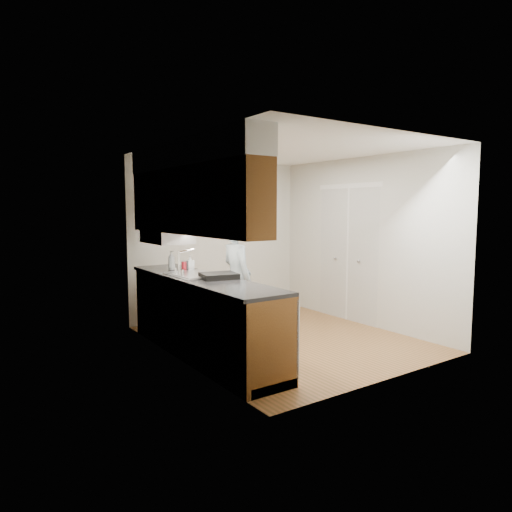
{
  "coord_description": "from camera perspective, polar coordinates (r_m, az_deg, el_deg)",
  "views": [
    {
      "loc": [
        -3.66,
        -4.71,
        1.74
      ],
      "look_at": [
        -0.27,
        0.25,
        1.11
      ],
      "focal_mm": 32.0,
      "sensor_mm": 36.0,
      "label": 1
    }
  ],
  "objects": [
    {
      "name": "soda_can",
      "position": [
        5.93,
        -8.99,
        -1.28
      ],
      "size": [
        0.08,
        0.08,
        0.12
      ],
      "primitive_type": "cylinder",
      "rotation": [
        0.0,
        0.0,
        0.3
      ],
      "color": "#AD1D29",
      "rests_on": "counter"
    },
    {
      "name": "counter",
      "position": [
        5.45,
        -6.64,
        -7.33
      ],
      "size": [
        0.64,
        2.8,
        1.3
      ],
      "color": "brown",
      "rests_on": "floor"
    },
    {
      "name": "upper_cabinets",
      "position": [
        5.3,
        -8.34,
        8.17
      ],
      "size": [
        0.47,
        2.8,
        1.21
      ],
      "color": "brown",
      "rests_on": "wall_left"
    },
    {
      "name": "floor",
      "position": [
        6.21,
        3.42,
        -10.32
      ],
      "size": [
        3.5,
        3.5,
        0.0
      ],
      "primitive_type": "plane",
      "color": "#9A643A",
      "rests_on": "ground"
    },
    {
      "name": "floor_mat",
      "position": [
        6.09,
        -2.33,
        -10.58
      ],
      "size": [
        0.69,
        0.86,
        0.01
      ],
      "primitive_type": "cube",
      "rotation": [
        0.0,
        0.0,
        -0.38
      ],
      "color": "#5E5E60",
      "rests_on": "floor"
    },
    {
      "name": "soap_bottle_b",
      "position": [
        6.02,
        -8.24,
        -0.83
      ],
      "size": [
        0.09,
        0.09,
        0.19
      ],
      "primitive_type": "imported",
      "rotation": [
        0.0,
        0.0,
        -0.02
      ],
      "color": "silver",
      "rests_on": "counter"
    },
    {
      "name": "closet_door",
      "position": [
        7.22,
        11.38,
        0.16
      ],
      "size": [
        0.02,
        1.22,
        2.05
      ],
      "primitive_type": "cube",
      "color": "silver",
      "rests_on": "wall_right"
    },
    {
      "name": "dish_rack",
      "position": [
        5.24,
        -4.66,
        -2.48
      ],
      "size": [
        0.45,
        0.4,
        0.06
      ],
      "primitive_type": "cube",
      "rotation": [
        0.0,
        0.0,
        -0.19
      ],
      "color": "black",
      "rests_on": "counter"
    },
    {
      "name": "wall_right",
      "position": [
        7.0,
        13.24,
        1.79
      ],
      "size": [
        0.02,
        3.5,
        2.5
      ],
      "primitive_type": "cube",
      "color": "beige",
      "rests_on": "floor"
    },
    {
      "name": "ceiling",
      "position": [
        6.01,
        3.57,
        13.22
      ],
      "size": [
        3.5,
        3.5,
        0.0
      ],
      "primitive_type": "plane",
      "rotation": [
        3.14,
        0.0,
        0.0
      ],
      "color": "white",
      "rests_on": "wall_left"
    },
    {
      "name": "soap_bottle_a",
      "position": [
        6.07,
        -10.52,
        -0.53
      ],
      "size": [
        0.13,
        0.13,
        0.25
      ],
      "primitive_type": "imported",
      "rotation": [
        0.0,
        0.0,
        0.5
      ],
      "color": "silver",
      "rests_on": "counter"
    },
    {
      "name": "person",
      "position": [
        5.89,
        -2.37,
        -2.08
      ],
      "size": [
        0.47,
        0.67,
        1.8
      ],
      "primitive_type": "imported",
      "rotation": [
        0.0,
        0.0,
        1.49
      ],
      "color": "#899BA7",
      "rests_on": "floor_mat"
    },
    {
      "name": "wall_left",
      "position": [
        5.2,
        -9.67,
        0.48
      ],
      "size": [
        0.02,
        3.5,
        2.5
      ],
      "primitive_type": "cube",
      "color": "beige",
      "rests_on": "floor"
    },
    {
      "name": "steel_can",
      "position": [
        5.99,
        -8.96,
        -1.18
      ],
      "size": [
        0.09,
        0.09,
        0.12
      ],
      "primitive_type": "cylinder",
      "rotation": [
        0.0,
        0.0,
        -0.42
      ],
      "color": "#A5A5AA",
      "rests_on": "counter"
    },
    {
      "name": "wall_back",
      "position": [
        7.44,
        -4.81,
        2.16
      ],
      "size": [
        3.0,
        0.02,
        2.5
      ],
      "primitive_type": "cube",
      "color": "beige",
      "rests_on": "floor"
    }
  ]
}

